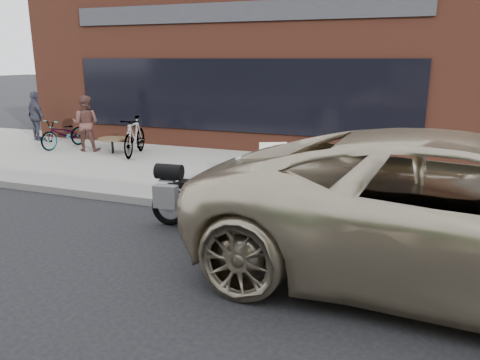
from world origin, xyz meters
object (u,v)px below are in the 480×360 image
cafe_patron_right (36,116)px  cafe_patron_left (86,123)px  motorcycle (199,197)px  sandwich_sign (273,164)px  bicycle_front (64,133)px  minivan (471,214)px  bicycle_rear (134,136)px  cafe_table (112,139)px

cafe_patron_right → cafe_patron_left: bearing=-176.1°
motorcycle → cafe_patron_left: 6.98m
sandwich_sign → bicycle_front: bearing=140.1°
motorcycle → sandwich_sign: bearing=74.6°
minivan → bicycle_rear: (-7.78, 4.80, -0.26)m
sandwich_sign → cafe_patron_left: size_ratio=0.58×
sandwich_sign → cafe_table: 5.38m
bicycle_front → sandwich_sign: size_ratio=1.78×
bicycle_front → cafe_patron_right: 1.85m
minivan → cafe_patron_right: minivan is taller
sandwich_sign → cafe_table: (-5.12, 1.66, -0.05)m
sandwich_sign → bicycle_rear: bearing=134.4°
bicycle_front → cafe_patron_left: size_ratio=1.03×
bicycle_rear → cafe_patron_right: (-4.22, 0.92, 0.26)m
bicycle_rear → cafe_patron_right: size_ratio=1.11×
bicycle_front → bicycle_rear: size_ratio=0.93×
cafe_table → cafe_patron_left: size_ratio=0.49×
minivan → cafe_patron_right: size_ratio=4.30×
motorcycle → bicycle_front: motorcycle is taller
sandwich_sign → cafe_table: size_ratio=1.20×
bicycle_rear → cafe_patron_right: bearing=152.2°
motorcycle → cafe_patron_left: size_ratio=1.28×
bicycle_front → cafe_table: bearing=1.2°
motorcycle → cafe_patron_right: (-8.14, 5.06, 0.38)m
motorcycle → minivan: 3.94m
bicycle_rear → cafe_table: bearing=165.4°
minivan → bicycle_rear: size_ratio=3.87×
bicycle_rear → cafe_table: (-0.72, -0.01, -0.12)m
sandwich_sign → minivan: bearing=-67.6°
cafe_table → cafe_patron_right: cafe_patron_right is taller
cafe_table → cafe_patron_left: 0.99m
minivan → cafe_patron_left: 10.60m
minivan → bicycle_rear: 9.14m
bicycle_front → cafe_table: bicycle_front is taller
sandwich_sign → cafe_table: bearing=137.3°
minivan → bicycle_rear: minivan is taller
sandwich_sign → cafe_patron_right: size_ratio=0.58×
bicycle_front → bicycle_rear: (2.56, -0.21, 0.10)m
sandwich_sign → cafe_patron_right: bearing=138.5°
sandwich_sign → cafe_patron_left: 6.29m
sandwich_sign → motorcycle: bearing=-125.8°
motorcycle → sandwich_sign: size_ratio=2.21×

